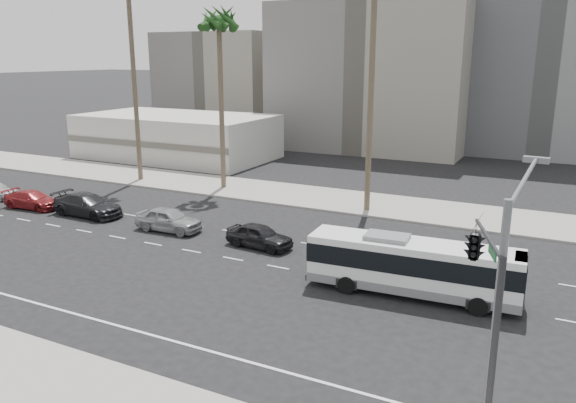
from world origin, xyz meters
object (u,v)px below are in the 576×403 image
Objects in this scene: city_bus at (412,265)px; car_a at (259,236)px; car_c at (88,205)px; streetlight_corner at (500,315)px; car_d at (32,200)px; car_b at (169,220)px; traffic_signal at (476,256)px; palm_mid at (219,26)px.

city_bus reaches higher than car_a.
streetlight_corner is (30.43, -14.40, 4.04)m from car_c.
car_c is at bearing 160.11° from streetlight_corner.
car_d is 38.79m from streetlight_corner.
car_b is 0.83× the size of car_c.
car_c is 32.20m from traffic_signal.
city_bus is 25.58m from car_c.
car_b is (-7.20, 0.15, 0.06)m from car_a.
city_bus is at bearing 96.11° from traffic_signal.
streetlight_corner is (22.63, -14.11, 4.07)m from car_b.
car_c is (-7.80, 0.29, 0.03)m from car_b.
city_bus is 1.84× the size of car_c.
car_d is (-5.50, -0.39, -0.14)m from car_c.
car_b is (-17.55, 3.01, -0.76)m from city_bus.
car_a is at bearing 143.30° from streetlight_corner.
car_b is 25.13m from traffic_signal.
traffic_signal is (29.42, -12.17, 4.82)m from car_c.
traffic_signal is (-1.02, 2.23, 0.78)m from streetlight_corner.
car_b is 0.70× the size of traffic_signal.
palm_mid is at bearing -18.23° from car_c.
palm_mid is (-25.21, 24.22, 8.43)m from traffic_signal.
city_bus is at bearing -35.99° from palm_mid.
car_a is 0.28× the size of palm_mid.
car_c is at bearing -90.98° from car_d.
car_b is 26.98m from streetlight_corner.
traffic_signal is at bearing -68.81° from city_bus.
streetlight_corner reaches higher than car_b.
city_bus is 2.40× the size of car_a.
traffic_signal is at bearing -111.47° from car_c.
car_b is 18.48m from palm_mid.
car_d is at bearing 95.33° from car_a.
city_bus is 12.65m from streetlight_corner.
city_bus is 2.20× the size of car_d.
city_bus is 10.77m from car_a.
car_b is 13.31m from car_d.
streetlight_corner is (35.93, -14.01, 4.18)m from car_d.
car_a is at bearing -93.07° from car_b.
streetlight_corner reaches higher than car_d.
streetlight_corner reaches higher than car_c.
car_b is 0.99× the size of car_d.
palm_mid is (-10.80, 12.49, 13.34)m from car_a.
car_a is 0.93× the size of car_b.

